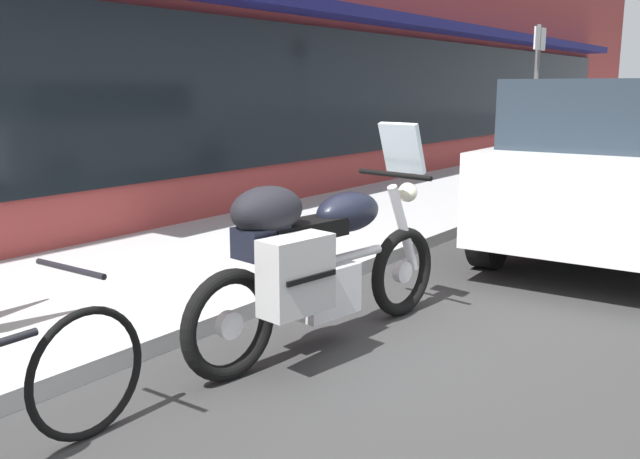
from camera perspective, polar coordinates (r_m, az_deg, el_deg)
name	(u,v)px	position (r m, az deg, el deg)	size (l,w,h in m)	color
ground_plane	(351,359)	(4.32, 2.60, -10.65)	(80.00, 80.00, 0.00)	#313131
sidewalk_curb	(518,175)	(13.23, 16.05, 4.36)	(30.00, 2.63, 0.12)	#ABABAB
touring_motorcycle	(316,257)	(4.29, -0.29, -2.29)	(2.24, 0.66, 1.40)	black
parked_minivan	(637,162)	(7.56, 24.74, 5.06)	(4.54, 2.28, 1.71)	silver
parking_sign_pole	(535,94)	(10.83, 17.36, 10.67)	(0.44, 0.07, 2.41)	#59595B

